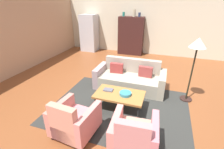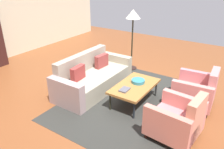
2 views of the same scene
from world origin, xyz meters
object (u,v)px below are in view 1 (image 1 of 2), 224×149
at_px(floor_lamp, 197,49).
at_px(refrigerator, 89,33).
at_px(couch, 130,79).
at_px(fruit_bowl, 125,94).
at_px(cabinet, 131,36).
at_px(vase_round, 134,13).
at_px(armchair_left, 73,122).
at_px(vase_tall, 124,14).
at_px(book_stack, 108,90).
at_px(vase_small, 139,15).
at_px(armchair_right, 134,137).
at_px(coffee_table, 119,95).

bearing_deg(floor_lamp, refrigerator, 142.87).
xyz_separation_m(couch, refrigerator, (-2.98, 3.31, 0.64)).
relative_size(fruit_bowl, cabinet, 0.16).
bearing_deg(vase_round, armchair_left, -89.26).
xyz_separation_m(cabinet, refrigerator, (-2.20, -0.10, 0.03)).
bearing_deg(vase_tall, cabinet, 0.68).
distance_m(couch, book_stack, 1.17).
height_order(vase_tall, vase_small, vase_tall).
relative_size(cabinet, vase_round, 5.69).
bearing_deg(book_stack, armchair_left, -103.25).
xyz_separation_m(couch, fruit_bowl, (0.15, -1.19, 0.18)).
relative_size(cabinet, refrigerator, 0.97).
distance_m(vase_small, refrigerator, 2.73).
distance_m(couch, vase_small, 3.79).
height_order(refrigerator, floor_lamp, refrigerator).
bearing_deg(refrigerator, couch, -47.99).
bearing_deg(armchair_right, vase_small, 96.01).
xyz_separation_m(refrigerator, floor_lamp, (4.63, -3.50, 0.52)).
xyz_separation_m(fruit_bowl, refrigerator, (-3.13, 4.49, 0.46)).
relative_size(armchair_left, vase_small, 4.67).
height_order(fruit_bowl, vase_round, vase_round).
bearing_deg(vase_small, floor_lamp, -60.02).
bearing_deg(armchair_right, vase_tall, 103.04).
height_order(book_stack, vase_small, vase_small).
distance_m(coffee_table, floor_lamp, 2.19).
relative_size(coffee_table, vase_small, 6.36).
distance_m(armchair_left, vase_round, 5.98).
distance_m(coffee_table, fruit_bowl, 0.17).
xyz_separation_m(coffee_table, vase_small, (-0.43, 4.59, 1.50)).
bearing_deg(vase_round, refrigerator, -177.51).
xyz_separation_m(armchair_left, vase_round, (-0.07, 5.76, 1.61)).
xyz_separation_m(fruit_bowl, vase_tall, (-1.33, 4.59, 1.43)).
distance_m(vase_tall, vase_small, 0.75).
bearing_deg(vase_small, fruit_bowl, -82.80).
bearing_deg(armchair_right, coffee_table, 113.23).
bearing_deg(couch, vase_small, -82.85).
xyz_separation_m(book_stack, vase_round, (-0.36, 4.53, 1.51)).
bearing_deg(coffee_table, book_stack, 168.08).
bearing_deg(refrigerator, floor_lamp, -37.13).
height_order(armchair_left, refrigerator, refrigerator).
bearing_deg(fruit_bowl, couch, 97.21).
distance_m(couch, armchair_right, 2.43).
xyz_separation_m(armchair_right, vase_tall, (-1.78, 5.76, 1.55)).
height_order(fruit_bowl, cabinet, cabinet).
distance_m(armchair_left, armchair_right, 1.21).
distance_m(armchair_left, cabinet, 5.79).
bearing_deg(coffee_table, vase_tall, 104.41).
distance_m(coffee_table, cabinet, 4.69).
bearing_deg(armchair_left, vase_round, 95.89).
height_order(armchair_left, vase_tall, vase_tall).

